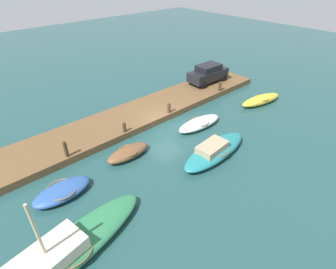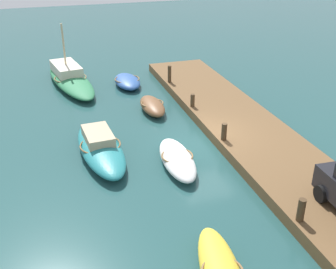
# 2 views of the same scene
# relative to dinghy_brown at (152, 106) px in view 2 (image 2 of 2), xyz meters

# --- Properties ---
(ground_plane) EXTENTS (84.00, 84.00, 0.00)m
(ground_plane) POSITION_rel_dinghy_brown_xyz_m (-4.47, -1.45, -0.34)
(ground_plane) COLOR #234C4C
(dock_platform) EXTENTS (23.48, 3.93, 0.51)m
(dock_platform) POSITION_rel_dinghy_brown_xyz_m (-4.47, -3.70, -0.08)
(dock_platform) COLOR brown
(dock_platform) RESTS_ON ground_plane
(dinghy_brown) EXTENTS (2.98, 1.28, 0.66)m
(dinghy_brown) POSITION_rel_dinghy_brown_xyz_m (0.00, 0.00, 0.00)
(dinghy_brown) COLOR brown
(dinghy_brown) RESTS_ON ground_plane
(sailboat_green) EXTENTS (8.12, 3.35, 3.87)m
(sailboat_green) POSITION_rel_dinghy_brown_xyz_m (5.95, 4.01, 0.13)
(sailboat_green) COLOR #2D7A4C
(sailboat_green) RESTS_ON ground_plane
(motorboat_teal) EXTENTS (5.74, 2.15, 1.07)m
(motorboat_teal) POSITION_rel_dinghy_brown_xyz_m (-4.20, 3.60, 0.09)
(motorboat_teal) COLOR teal
(motorboat_teal) RESTS_ON ground_plane
(rowboat_white) EXTENTS (3.94, 1.58, 0.62)m
(rowboat_white) POSITION_rel_dinghy_brown_xyz_m (-6.09, 0.54, -0.02)
(rowboat_white) COLOR white
(rowboat_white) RESTS_ON ground_plane
(rowboat_blue) EXTENTS (3.14, 1.65, 0.62)m
(rowboat_blue) POSITION_rel_dinghy_brown_xyz_m (4.57, 0.45, -0.02)
(rowboat_blue) COLOR #2D569E
(rowboat_blue) RESTS_ON ground_plane
(mooring_post_west) EXTENTS (0.26, 0.26, 0.84)m
(mooring_post_west) POSITION_rel_dinghy_brown_xyz_m (-11.56, -1.99, 0.59)
(mooring_post_west) COLOR #47331E
(mooring_post_west) RESTS_ON dock_platform
(mooring_post_mid_west) EXTENTS (0.25, 0.25, 0.81)m
(mooring_post_mid_west) POSITION_rel_dinghy_brown_xyz_m (-5.32, -1.99, 0.58)
(mooring_post_mid_west) COLOR #47331E
(mooring_post_mid_west) RESTS_ON dock_platform
(mooring_post_mid_east) EXTENTS (0.23, 0.23, 0.70)m
(mooring_post_mid_east) POSITION_rel_dinghy_brown_xyz_m (-1.12, -1.99, 0.52)
(mooring_post_mid_east) COLOR #47331E
(mooring_post_mid_east) RESTS_ON dock_platform
(mooring_post_east) EXTENTS (0.22, 0.22, 1.07)m
(mooring_post_east) POSITION_rel_dinghy_brown_xyz_m (3.10, -1.99, 0.70)
(mooring_post_east) COLOR #47331E
(mooring_post_east) RESTS_ON dock_platform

